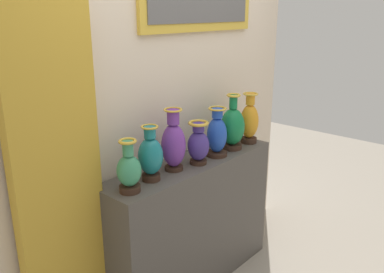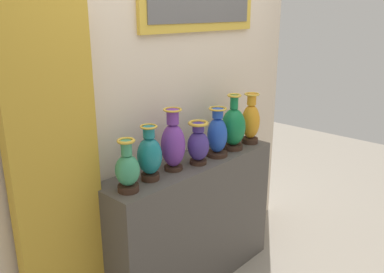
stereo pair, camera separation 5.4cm
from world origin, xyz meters
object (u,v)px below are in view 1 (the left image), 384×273
(vase_sapphire, at_px, (217,135))
(vase_jade, at_px, (129,170))
(vase_teal, at_px, (151,156))
(vase_emerald, at_px, (233,127))
(vase_indigo, at_px, (198,144))
(vase_violet, at_px, (173,144))
(vase_amber, at_px, (249,121))

(vase_sapphire, bearing_deg, vase_jade, 179.79)
(vase_teal, relative_size, vase_emerald, 0.83)
(vase_jade, distance_m, vase_indigo, 0.60)
(vase_violet, distance_m, vase_emerald, 0.60)
(vase_sapphire, distance_m, vase_amber, 0.41)
(vase_jade, xyz_separation_m, vase_amber, (1.22, -0.01, 0.04))
(vase_jade, relative_size, vase_sapphire, 0.89)
(vase_violet, bearing_deg, vase_emerald, -3.60)
(vase_indigo, relative_size, vase_amber, 0.75)
(vase_indigo, bearing_deg, vase_violet, 165.50)
(vase_jade, height_order, vase_emerald, vase_emerald)
(vase_jade, relative_size, vase_violet, 0.77)
(vase_violet, height_order, vase_amber, vase_violet)
(vase_teal, xyz_separation_m, vase_sapphire, (0.61, -0.03, -0.00))
(vase_indigo, distance_m, vase_sapphire, 0.21)
(vase_indigo, relative_size, vase_sapphire, 0.84)
(vase_teal, bearing_deg, vase_amber, -2.14)
(vase_amber, bearing_deg, vase_violet, 176.49)
(vase_violet, xyz_separation_m, vase_emerald, (0.60, -0.04, -0.01))
(vase_sapphire, xyz_separation_m, vase_emerald, (0.20, 0.01, 0.02))
(vase_teal, height_order, vase_emerald, vase_emerald)
(vase_teal, distance_m, vase_amber, 1.02)
(vase_jade, bearing_deg, vase_violet, 5.78)
(vase_jade, xyz_separation_m, vase_emerald, (1.01, 0.00, 0.04))
(vase_jade, xyz_separation_m, vase_indigo, (0.60, -0.01, 0.01))
(vase_amber, bearing_deg, vase_teal, 177.86)
(vase_sapphire, height_order, vase_amber, vase_amber)
(vase_sapphire, distance_m, vase_emerald, 0.20)
(vase_sapphire, bearing_deg, vase_amber, -0.68)
(vase_indigo, xyz_separation_m, vase_sapphire, (0.21, 0.00, 0.02))
(vase_emerald, bearing_deg, vase_indigo, -178.48)
(vase_sapphire, bearing_deg, vase_indigo, -178.92)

